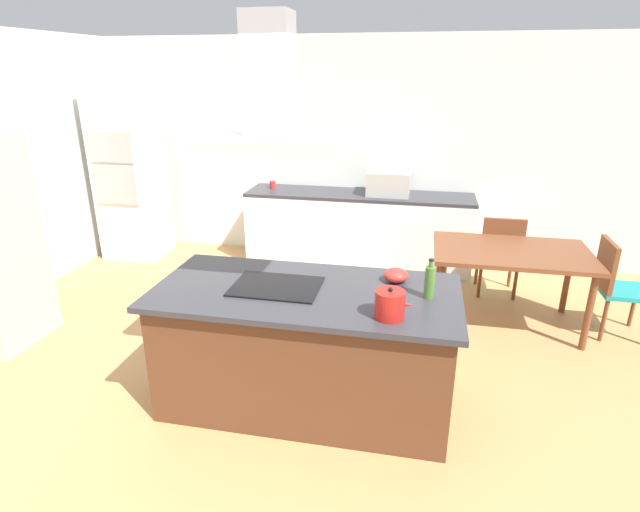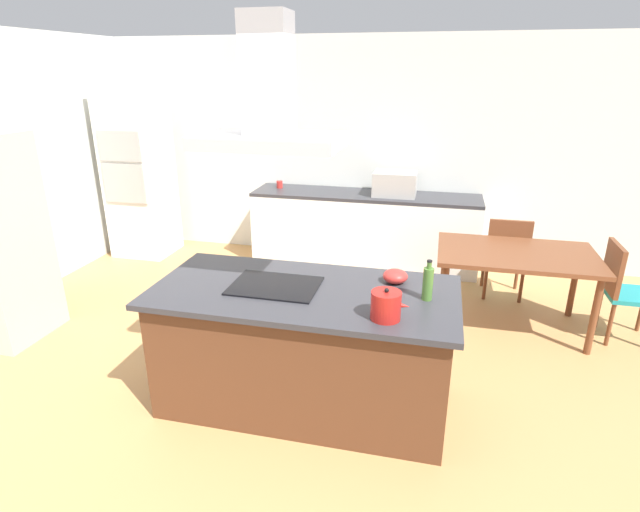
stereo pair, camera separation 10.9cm
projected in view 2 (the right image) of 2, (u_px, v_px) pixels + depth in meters
The scene contains 15 objects.
ground at pixel (344, 311), 5.11m from camera, with size 16.00×16.00×0.00m, color tan.
wall_back at pixel (372, 151), 6.24m from camera, with size 7.20×0.10×2.70m, color silver.
kitchen_island at pixel (305, 347), 3.59m from camera, with size 2.09×1.00×0.90m.
cooktop at pixel (275, 286), 3.47m from camera, with size 0.60×0.44×0.01m, color black.
tea_kettle at pixel (386, 305), 3.00m from camera, with size 0.23×0.18×0.20m.
olive_oil_bottle at pixel (428, 283), 3.24m from camera, with size 0.07×0.07×0.27m.
mixing_bowl at pixel (395, 276), 3.53m from camera, with size 0.17×0.17×0.10m, color red.
back_counter at pixel (364, 229), 6.22m from camera, with size 2.74×0.62×0.90m.
countertop_microwave at pixel (395, 184), 5.93m from camera, with size 0.50×0.38×0.28m, color #B2AFAA.
coffee_mug_red at pixel (280, 184), 6.34m from camera, with size 0.08×0.08×0.09m, color red.
wall_oven_stack at pixel (139, 170), 6.40m from camera, with size 0.70×0.66×2.20m.
dining_table at pixel (516, 261), 4.60m from camera, with size 1.40×0.90×0.75m.
chair_at_right_end at pixel (623, 286), 4.45m from camera, with size 0.42×0.42×0.89m.
chair_facing_back_wall at pixel (506, 253), 5.26m from camera, with size 0.42×0.42×0.89m.
range_hood at pixel (269, 106), 3.06m from camera, with size 0.90×0.55×0.78m.
Camera 2 is at (0.84, -3.02, 2.31)m, focal length 28.27 mm.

